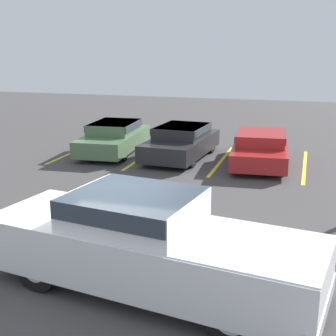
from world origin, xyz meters
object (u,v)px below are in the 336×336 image
at_px(parked_sedan_a, 114,136).
at_px(wheel_stop_curb, 197,141).
at_px(pickup_truck, 151,244).
at_px(parked_sedan_b, 181,141).
at_px(parked_sedan_c, 260,147).

xyz_separation_m(parked_sedan_a, wheel_stop_curb, (2.68, 2.89, -0.58)).
bearing_deg(wheel_stop_curb, pickup_truck, -80.11).
distance_m(pickup_truck, parked_sedan_b, 9.91).
distance_m(parked_sedan_b, parked_sedan_c, 2.94).
relative_size(parked_sedan_a, parked_sedan_b, 1.02).
height_order(parked_sedan_b, wheel_stop_curb, parked_sedan_b).
relative_size(pickup_truck, parked_sedan_c, 1.36).
bearing_deg(wheel_stop_curb, parked_sedan_a, -132.79).
distance_m(pickup_truck, wheel_stop_curb, 12.91).
relative_size(parked_sedan_b, parked_sedan_c, 0.99).
relative_size(parked_sedan_a, wheel_stop_curb, 2.39).
height_order(parked_sedan_a, wheel_stop_curb, parked_sedan_a).
distance_m(parked_sedan_b, wheel_stop_curb, 3.07).
distance_m(parked_sedan_a, parked_sedan_c, 5.71).
bearing_deg(pickup_truck, parked_sedan_a, 125.30).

